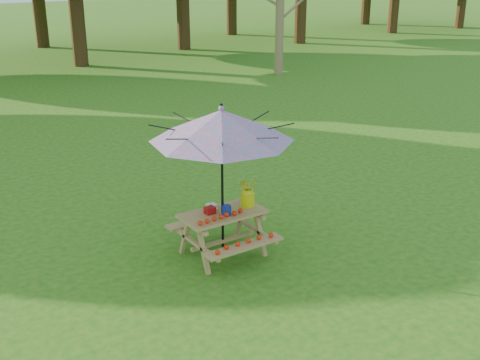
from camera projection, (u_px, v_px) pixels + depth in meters
picnic_table at (223, 234)px, 8.67m from camera, size 1.20×1.32×0.67m
patio_umbrella at (222, 125)px, 8.12m from camera, size 2.40×2.40×2.25m
produce_bins at (218, 209)px, 8.53m from camera, size 0.32×0.43×0.13m
tomatoes_row at (220, 217)px, 8.33m from camera, size 0.77×0.13×0.07m
flower_bucket at (248, 191)px, 8.70m from camera, size 0.28×0.25×0.45m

